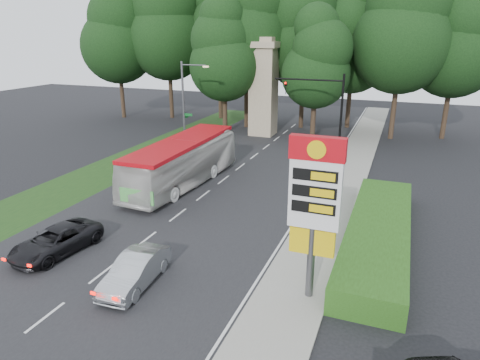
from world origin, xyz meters
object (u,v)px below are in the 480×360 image
at_px(traffic_signal_mast, 327,103).
at_px(transit_bus, 182,163).
at_px(sedan_silver, 135,271).
at_px(suv_charcoal, 56,241).
at_px(gas_station_pylon, 315,198).
at_px(monument, 264,87).
at_px(streetlight_signs, 185,101).

xyz_separation_m(traffic_signal_mast, transit_bus, (-7.99, -11.51, -3.04)).
bearing_deg(sedan_silver, suv_charcoal, 165.43).
xyz_separation_m(traffic_signal_mast, suv_charcoal, (-9.05, -22.74, -4.02)).
relative_size(traffic_signal_mast, sedan_silver, 1.73).
distance_m(gas_station_pylon, traffic_signal_mast, 22.29).
bearing_deg(monument, transit_bus, -91.00).
height_order(transit_bus, sedan_silver, transit_bus).
relative_size(monument, suv_charcoal, 2.14).
bearing_deg(sedan_silver, gas_station_pylon, 9.96).
distance_m(monument, suv_charcoal, 29.12).
relative_size(streetlight_signs, suv_charcoal, 1.70).
relative_size(streetlight_signs, sedan_silver, 1.92).
distance_m(gas_station_pylon, streetlight_signs, 25.74).
xyz_separation_m(streetlight_signs, suv_charcoal, (3.62, -20.75, -3.79)).
relative_size(monument, transit_bus, 0.86).
bearing_deg(traffic_signal_mast, sedan_silver, -98.90).
height_order(traffic_signal_mast, sedan_silver, traffic_signal_mast).
relative_size(transit_bus, suv_charcoal, 2.50).
relative_size(transit_bus, sedan_silver, 2.82).
bearing_deg(traffic_signal_mast, streetlight_signs, -171.08).
xyz_separation_m(gas_station_pylon, sedan_silver, (-7.24, -1.76, -3.76)).
relative_size(traffic_signal_mast, monument, 0.72).
distance_m(gas_station_pylon, sedan_silver, 8.35).
bearing_deg(streetlight_signs, transit_bus, -63.81).
bearing_deg(streetlight_signs, traffic_signal_mast, 8.92).
distance_m(monument, sedan_silver, 30.35).
bearing_deg(suv_charcoal, traffic_signal_mast, 75.93).
xyz_separation_m(transit_bus, suv_charcoal, (-1.06, -11.23, -0.98)).
bearing_deg(monument, suv_charcoal, -92.72).
height_order(streetlight_signs, sedan_silver, streetlight_signs).
distance_m(streetlight_signs, sedan_silver, 23.84).
xyz_separation_m(transit_bus, sedan_silver, (4.26, -12.25, -0.95)).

